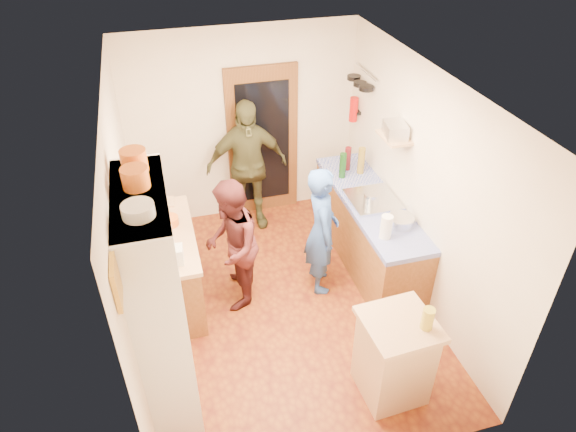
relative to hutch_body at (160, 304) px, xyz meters
name	(u,v)px	position (x,y,z in m)	size (l,w,h in m)	color
floor	(284,304)	(1.30, 0.80, -1.11)	(3.00, 4.00, 0.02)	brown
ceiling	(283,83)	(1.30, 0.80, 1.51)	(3.00, 4.00, 0.02)	silver
wall_back	(243,126)	(1.30, 2.81, 0.20)	(3.00, 0.02, 2.60)	silver
wall_front	(360,368)	(1.30, -1.21, 0.20)	(3.00, 0.02, 2.60)	silver
wall_left	(128,234)	(-0.21, 0.80, 0.20)	(0.02, 4.00, 2.60)	silver
wall_right	(420,188)	(2.81, 0.80, 0.20)	(0.02, 4.00, 2.60)	silver
door_frame	(263,142)	(1.55, 2.77, -0.05)	(0.95, 0.06, 2.10)	brown
door_glass	(264,144)	(1.55, 2.74, -0.05)	(0.70, 0.02, 1.70)	black
hutch_body	(160,304)	(0.00, 0.00, 0.00)	(0.40, 1.20, 2.20)	white
hutch_top_shelf	(138,197)	(0.00, 0.00, 1.08)	(0.40, 1.14, 0.04)	white
plate_stack	(138,210)	(0.00, -0.28, 1.15)	(0.22, 0.22, 0.09)	white
orange_pot_a	(135,178)	(0.00, 0.10, 1.18)	(0.20, 0.20, 0.16)	orange
orange_pot_b	(134,161)	(0.00, 0.35, 1.19)	(0.20, 0.20, 0.18)	orange
left_counter_base	(169,269)	(0.10, 1.25, -0.68)	(0.60, 1.40, 0.85)	brown
left_counter_top	(164,237)	(0.10, 1.25, -0.23)	(0.64, 1.44, 0.05)	tan
toaster	(171,255)	(0.15, 0.77, -0.11)	(0.24, 0.16, 0.18)	white
kettle	(159,238)	(0.05, 1.07, -0.10)	(0.17, 0.17, 0.19)	white
orange_bowl	(169,221)	(0.18, 1.42, -0.15)	(0.21, 0.21, 0.09)	orange
chopping_board	(161,203)	(0.12, 1.87, -0.19)	(0.30, 0.22, 0.03)	tan
right_counter_base	(367,232)	(2.50, 1.30, -0.68)	(0.60, 2.20, 0.84)	brown
right_counter_top	(371,201)	(2.50, 1.30, -0.23)	(0.62, 2.22, 0.06)	#0413A1
hob	(373,200)	(2.50, 1.25, -0.18)	(0.55, 0.58, 0.04)	silver
pot_on_hob	(372,198)	(2.45, 1.19, -0.10)	(0.18, 0.18, 0.12)	silver
bottle_a	(343,165)	(2.35, 1.87, -0.04)	(0.08, 0.08, 0.33)	#143F14
bottle_b	(348,159)	(2.48, 2.03, -0.04)	(0.08, 0.08, 0.31)	#591419
bottle_c	(361,161)	(2.61, 1.91, -0.03)	(0.09, 0.09, 0.35)	olive
paper_towel	(386,227)	(2.35, 0.58, -0.07)	(0.12, 0.12, 0.27)	white
mixing_bowl	(401,221)	(2.60, 0.73, -0.15)	(0.29, 0.29, 0.11)	silver
island_base	(394,359)	(1.96, -0.58, -0.67)	(0.55, 0.55, 0.86)	tan
island_top	(400,324)	(1.96, -0.58, -0.22)	(0.62, 0.62, 0.05)	tan
cutting_board	(392,321)	(1.91, -0.53, -0.21)	(0.35, 0.28, 0.02)	white
oil_jar	(428,319)	(2.15, -0.69, -0.08)	(0.11, 0.11, 0.21)	#AD9E2D
pan_rail	(366,72)	(2.76, 2.33, 0.95)	(0.02, 0.02, 0.65)	silver
pan_hang_a	(366,88)	(2.70, 2.15, 0.82)	(0.18, 0.18, 0.05)	black
pan_hang_b	(360,84)	(2.70, 2.35, 0.80)	(0.16, 0.16, 0.05)	black
pan_hang_c	(354,77)	(2.70, 2.55, 0.81)	(0.17, 0.17, 0.05)	black
wall_shelf	(394,137)	(2.67, 1.25, 0.60)	(0.26, 0.42, 0.03)	tan
radio	(395,130)	(2.67, 1.25, 0.69)	(0.22, 0.30, 0.15)	silver
ext_bracket	(358,112)	(2.77, 2.50, 0.35)	(0.06, 0.10, 0.04)	black
fire_extinguisher	(354,109)	(2.71, 2.50, 0.40)	(0.11, 0.11, 0.32)	red
picture_frame	(116,283)	(-0.18, -0.75, 0.95)	(0.03, 0.25, 0.30)	gold
person_hob	(325,232)	(1.82, 0.99, -0.32)	(0.57, 0.37, 1.57)	#2F52A5
person_left	(234,244)	(0.82, 1.06, -0.33)	(0.75, 0.58, 1.54)	#45191B
person_back	(248,166)	(1.27, 2.45, -0.20)	(1.06, 0.44, 1.81)	#403F23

